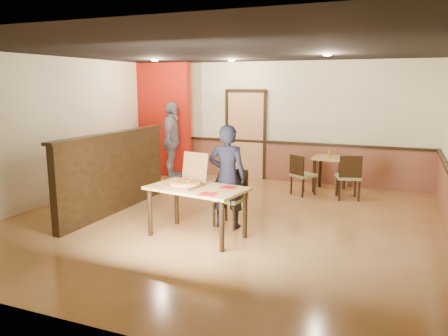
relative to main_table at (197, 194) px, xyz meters
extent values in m
plane|color=#BE8549|center=(0.05, 0.85, -0.66)|extent=(7.00, 7.00, 0.00)
plane|color=black|center=(0.05, 0.85, 2.14)|extent=(7.00, 7.00, 0.00)
plane|color=#FCF8C5|center=(0.05, 4.35, 0.74)|extent=(7.00, 0.00, 7.00)
plane|color=#FCF8C5|center=(-3.45, 0.85, 0.74)|extent=(0.00, 7.00, 7.00)
cube|color=brown|center=(0.05, 4.32, -0.21)|extent=(7.00, 0.04, 0.90)
cube|color=black|center=(0.05, 4.30, 0.26)|extent=(7.00, 0.06, 0.06)
cube|color=tan|center=(-0.75, 4.31, 0.39)|extent=(0.90, 0.06, 2.10)
cube|color=black|center=(-1.95, 0.65, 0.04)|extent=(0.14, 3.00, 1.40)
cube|color=black|center=(-1.95, 0.65, 0.76)|extent=(0.20, 3.10, 0.05)
cube|color=#9F170B|center=(-2.85, 3.85, 0.74)|extent=(1.60, 0.20, 2.78)
cylinder|color=#FFE9B2|center=(-2.25, 2.65, 2.12)|extent=(0.14, 0.14, 0.02)
cylinder|color=#FFE9B2|center=(-0.75, 3.35, 2.12)|extent=(0.14, 0.14, 0.02)
cylinder|color=#FFE9B2|center=(1.45, 2.35, 2.12)|extent=(0.14, 0.14, 0.02)
cube|color=tan|center=(0.00, 0.00, 0.09)|extent=(1.55, 1.03, 0.04)
cylinder|color=black|center=(-0.68, -0.23, -0.30)|extent=(0.07, 0.07, 0.73)
cylinder|color=black|center=(-0.58, 0.43, -0.30)|extent=(0.07, 0.07, 0.73)
cylinder|color=black|center=(0.58, -0.43, -0.30)|extent=(0.07, 0.07, 0.73)
cylinder|color=black|center=(0.68, 0.23, -0.30)|extent=(0.07, 0.07, 0.73)
cube|color=olive|center=(0.26, 0.68, -0.21)|extent=(0.52, 0.52, 0.06)
cube|color=black|center=(0.29, 0.89, 0.03)|extent=(0.43, 0.11, 0.43)
cylinder|color=black|center=(0.05, 0.53, -0.47)|extent=(0.04, 0.04, 0.39)
cylinder|color=black|center=(0.11, 0.90, -0.47)|extent=(0.04, 0.04, 0.39)
cylinder|color=black|center=(0.41, 0.47, -0.47)|extent=(0.04, 0.04, 0.39)
cylinder|color=black|center=(0.47, 0.84, -0.47)|extent=(0.04, 0.04, 0.39)
cube|color=olive|center=(0.93, 3.15, -0.24)|extent=(0.58, 0.58, 0.05)
cube|color=black|center=(0.82, 2.99, -0.01)|extent=(0.35, 0.26, 0.40)
cylinder|color=black|center=(1.18, 3.19, -0.48)|extent=(0.04, 0.04, 0.37)
cylinder|color=black|center=(0.98, 2.91, -0.48)|extent=(0.04, 0.04, 0.37)
cylinder|color=black|center=(0.89, 3.39, -0.48)|extent=(0.04, 0.04, 0.37)
cylinder|color=black|center=(0.69, 3.11, -0.48)|extent=(0.04, 0.04, 0.37)
cube|color=olive|center=(1.83, 3.15, -0.21)|extent=(0.56, 0.56, 0.06)
cube|color=black|center=(1.89, 2.95, 0.04)|extent=(0.43, 0.16, 0.43)
cylinder|color=black|center=(1.96, 3.38, -0.46)|extent=(0.04, 0.04, 0.39)
cylinder|color=black|center=(2.07, 3.03, -0.46)|extent=(0.04, 0.04, 0.39)
cylinder|color=black|center=(1.60, 3.28, -0.46)|extent=(0.04, 0.04, 0.39)
cylinder|color=black|center=(1.71, 2.92, -0.46)|extent=(0.04, 0.04, 0.39)
cube|color=tan|center=(1.38, 3.70, 0.06)|extent=(0.73, 0.73, 0.04)
cylinder|color=black|center=(1.10, 3.45, -0.31)|extent=(0.07, 0.07, 0.70)
cylinder|color=black|center=(1.13, 3.98, -0.31)|extent=(0.07, 0.07, 0.70)
cylinder|color=black|center=(1.63, 3.42, -0.31)|extent=(0.07, 0.07, 0.70)
cylinder|color=black|center=(1.67, 3.95, -0.31)|extent=(0.07, 0.07, 0.70)
imported|color=black|center=(0.25, 0.61, 0.17)|extent=(0.65, 0.46, 1.66)
imported|color=gray|center=(-2.38, 3.55, 0.27)|extent=(0.79, 1.18, 1.86)
cube|color=brown|center=(-0.19, -0.02, 0.13)|extent=(0.51, 0.51, 0.03)
cube|color=brown|center=(-0.14, 0.24, 0.36)|extent=(0.46, 0.16, 0.44)
cylinder|color=#DF9351|center=(-0.19, -0.02, 0.16)|extent=(0.59, 0.59, 0.03)
cube|color=red|center=(0.33, -0.34, 0.11)|extent=(0.27, 0.27, 0.01)
cylinder|color=silver|center=(0.30, -0.34, 0.12)|extent=(0.03, 0.21, 0.01)
cube|color=silver|center=(0.36, -0.34, 0.12)|extent=(0.04, 0.22, 0.00)
cube|color=red|center=(0.45, 0.15, 0.11)|extent=(0.22, 0.22, 0.00)
cylinder|color=silver|center=(0.42, 0.15, 0.12)|extent=(0.01, 0.18, 0.01)
cube|color=silver|center=(0.48, 0.15, 0.12)|extent=(0.02, 0.19, 0.00)
cylinder|color=olive|center=(1.37, 3.65, 0.16)|extent=(0.06, 0.06, 0.15)
camera|label=1|loc=(2.76, -5.69, 1.61)|focal=35.00mm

